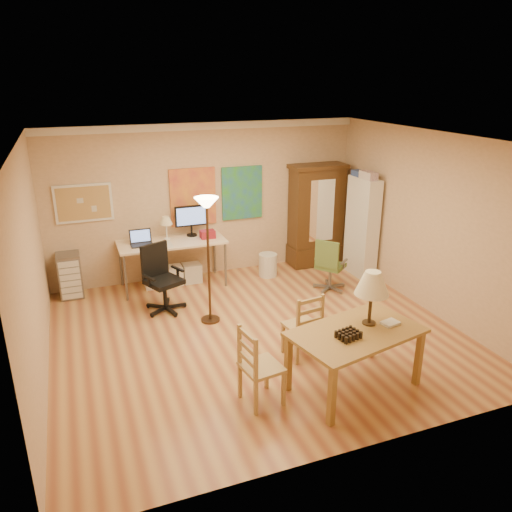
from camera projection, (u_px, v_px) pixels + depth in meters
name	position (u px, v px, depth m)	size (l,w,h in m)	color
floor	(257.00, 334.00, 7.04)	(5.50, 5.50, 0.00)	#9F5938
crown_molding	(205.00, 126.00, 8.30)	(5.50, 0.08, 0.12)	white
corkboard	(84.00, 203.00, 8.02)	(0.90, 0.04, 0.62)	tan
art_panel_left	(193.00, 197.00, 8.63)	(0.80, 0.04, 1.00)	yellow
art_panel_right	(242.00, 193.00, 8.93)	(0.75, 0.04, 0.95)	teal
dining_table	(362.00, 317.00, 5.62)	(1.63, 1.18, 1.38)	brown
ladder_chair_back	(303.00, 327.00, 6.36)	(0.46, 0.45, 0.89)	#9E8148
ladder_chair_left	(259.00, 368.00, 5.44)	(0.47, 0.48, 0.92)	#9E8148
torchiere_lamp	(207.00, 224.00, 6.91)	(0.34, 0.34, 1.87)	#3E2918
computer_desk	(174.00, 258.00, 8.54)	(1.78, 0.78, 1.35)	beige
office_chair_black	(164.00, 293.00, 7.68)	(0.64, 0.64, 1.04)	black
office_chair_green	(329.00, 276.00, 8.40)	(0.59, 0.58, 0.92)	slate
drawer_cart	(70.00, 275.00, 8.13)	(0.36, 0.44, 0.73)	slate
armoire	(316.00, 222.00, 9.40)	(1.04, 0.49, 1.91)	#3D2310
bookshelf	(362.00, 228.00, 8.86)	(0.27, 0.71, 1.78)	white
wastebin	(268.00, 265.00, 9.01)	(0.33, 0.33, 0.41)	silver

